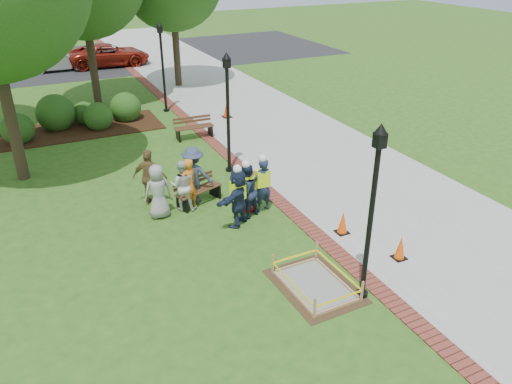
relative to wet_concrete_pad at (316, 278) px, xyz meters
name	(u,v)px	position (x,y,z in m)	size (l,w,h in m)	color
ground	(259,246)	(-0.44, 2.23, -0.23)	(100.00, 100.00, 0.00)	#285116
sidewalk	(261,118)	(4.56, 12.23, -0.22)	(6.00, 60.00, 0.02)	#9E9E99
brick_edging	(196,127)	(1.31, 12.23, -0.22)	(0.50, 60.00, 0.03)	maroon
mulch_bed	(80,129)	(-3.44, 14.23, -0.21)	(7.00, 3.00, 0.05)	#381E0F
parking_lot	(93,60)	(-0.44, 29.23, -0.23)	(36.00, 12.00, 0.01)	black
wet_concrete_pad	(316,278)	(0.00, 0.00, 0.00)	(1.76, 2.34, 0.55)	#47331E
bench_near	(199,196)	(-1.06, 5.30, 0.03)	(1.64, 1.00, 0.84)	brown
bench_far	(194,132)	(0.79, 11.01, 0.05)	(1.67, 0.62, 0.89)	brown
cone_front	(400,248)	(2.62, 0.05, 0.09)	(0.35, 0.35, 0.68)	black
cone_back	(343,223)	(2.00, 1.78, 0.10)	(0.35, 0.35, 0.70)	black
cone_far	(227,109)	(3.12, 13.00, 0.16)	(0.42, 0.42, 0.82)	black
toolbox	(251,208)	(0.20, 4.10, -0.14)	(0.38, 0.21, 0.19)	#A30D0C
lamp_near	(372,202)	(0.81, -0.77, 2.25)	(0.28, 0.28, 4.26)	black
lamp_mid	(228,105)	(0.81, 7.23, 2.25)	(0.28, 0.28, 4.26)	black
lamp_far	(162,60)	(0.81, 15.23, 2.25)	(0.28, 0.28, 4.26)	black
shrub_a	(21,142)	(-5.93, 13.72, -0.23)	(1.34, 1.34, 1.34)	#1F4112
shrub_b	(59,129)	(-4.31, 14.81, -0.23)	(1.69, 1.69, 1.69)	#1F4112
shrub_c	(100,129)	(-2.63, 14.00, -0.23)	(1.28, 1.28, 1.28)	#1F4112
shrub_d	(127,120)	(-1.26, 14.68, -0.23)	(1.42, 1.42, 1.42)	#1F4112
shrub_e	(86,123)	(-3.08, 15.08, -0.23)	(1.08, 1.08, 1.08)	#1F4112
casual_person_a	(158,192)	(-2.42, 5.00, 0.61)	(0.55, 0.36, 1.69)	gray
casual_person_b	(188,185)	(-1.45, 5.07, 0.61)	(0.63, 0.53, 1.68)	orange
casual_person_c	(183,185)	(-1.61, 5.14, 0.58)	(0.62, 0.54, 1.63)	silver
casual_person_d	(150,178)	(-2.41, 5.91, 0.68)	(0.70, 0.63, 1.83)	brown
casual_person_e	(194,175)	(-1.14, 5.45, 0.70)	(0.71, 0.62, 1.86)	#333C5A
hivis_worker_a	(238,196)	(-0.46, 3.55, 0.71)	(0.67, 0.62, 1.90)	#1C1F4B
hivis_worker_b	(262,183)	(0.55, 4.00, 0.69)	(0.60, 0.45, 1.87)	#1B1E46
hivis_worker_c	(246,189)	(-0.05, 3.87, 0.68)	(0.63, 0.52, 1.85)	#192842
parked_car_b	(59,71)	(-2.98, 26.73, -0.23)	(4.33, 1.88, 1.41)	#B5B5BB
parked_car_c	(110,66)	(0.31, 26.74, -0.23)	(4.91, 2.13, 1.60)	maroon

